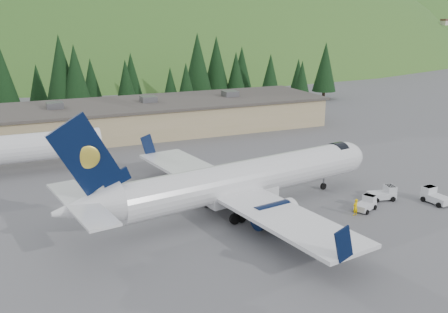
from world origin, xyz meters
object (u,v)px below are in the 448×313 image
at_px(airliner, 239,181).
at_px(terminal_building, 120,119).
at_px(ramp_worker, 355,207).
at_px(baggage_tug_c, 434,196).
at_px(baggage_tug_b, 384,193).
at_px(baggage_tug_a, 366,204).

height_order(airliner, terminal_building, airliner).
bearing_deg(ramp_worker, airliner, -43.34).
distance_m(baggage_tug_c, ramp_worker, 9.92).
xyz_separation_m(baggage_tug_c, ramp_worker, (-9.91, 0.45, 0.15)).
xyz_separation_m(airliner, baggage_tug_b, (15.74, -3.38, -2.47)).
xyz_separation_m(airliner, ramp_worker, (10.13, -5.74, -2.29)).
height_order(baggage_tug_c, terminal_building, terminal_building).
relative_size(baggage_tug_a, terminal_building, 0.04).
height_order(airliner, ramp_worker, airliner).
distance_m(baggage_tug_a, ramp_worker, 2.14).
xyz_separation_m(terminal_building, ramp_worker, (14.11, -43.92, -1.76)).
bearing_deg(baggage_tug_c, baggage_tug_b, 51.64).
bearing_deg(ramp_worker, baggage_tug_a, -172.32).
bearing_deg(terminal_building, baggage_tug_a, -69.54).
height_order(terminal_building, ramp_worker, terminal_building).
relative_size(baggage_tug_c, terminal_building, 0.04).
bearing_deg(airliner, ramp_worker, -39.09).
xyz_separation_m(airliner, terminal_building, (-3.98, 38.17, -0.53)).
bearing_deg(ramp_worker, baggage_tug_c, 163.62).
distance_m(airliner, terminal_building, 38.38).
bearing_deg(terminal_building, ramp_worker, -72.18).
xyz_separation_m(baggage_tug_a, terminal_building, (-16.09, 43.14, 2.00)).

